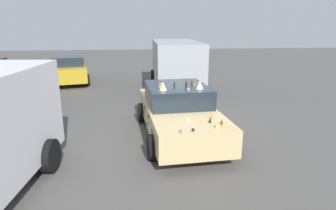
{
  "coord_description": "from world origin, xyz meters",
  "views": [
    {
      "loc": [
        -7.6,
        1.23,
        3.03
      ],
      "look_at": [
        0.0,
        0.3,
        0.9
      ],
      "focal_mm": 30.86,
      "sensor_mm": 36.0,
      "label": 1
    }
  ],
  "objects_px": {
    "art_car_decorated": "(178,111)",
    "parked_van_behind_right": "(176,63)",
    "parked_sedan_row_back_center": "(68,69)",
    "parked_sedan_behind_left": "(10,91)"
  },
  "relations": [
    {
      "from": "parked_van_behind_right",
      "to": "parked_sedan_behind_left",
      "type": "relative_size",
      "value": 1.16
    },
    {
      "from": "art_car_decorated",
      "to": "parked_sedan_behind_left",
      "type": "xyz_separation_m",
      "value": [
        3.33,
        5.75,
        -0.02
      ]
    },
    {
      "from": "parked_sedan_row_back_center",
      "to": "parked_sedan_behind_left",
      "type": "distance_m",
      "value": 5.17
    },
    {
      "from": "art_car_decorated",
      "to": "parked_sedan_row_back_center",
      "type": "relative_size",
      "value": 1.06
    },
    {
      "from": "parked_sedan_row_back_center",
      "to": "parked_sedan_behind_left",
      "type": "bearing_deg",
      "value": 156.16
    },
    {
      "from": "art_car_decorated",
      "to": "parked_sedan_behind_left",
      "type": "distance_m",
      "value": 6.65
    },
    {
      "from": "parked_van_behind_right",
      "to": "parked_sedan_behind_left",
      "type": "height_order",
      "value": "parked_van_behind_right"
    },
    {
      "from": "art_car_decorated",
      "to": "parked_sedan_row_back_center",
      "type": "distance_m",
      "value": 9.62
    },
    {
      "from": "parked_sedan_row_back_center",
      "to": "parked_sedan_behind_left",
      "type": "xyz_separation_m",
      "value": [
        -5.06,
        1.05,
        -0.04
      ]
    },
    {
      "from": "art_car_decorated",
      "to": "parked_van_behind_right",
      "type": "xyz_separation_m",
      "value": [
        6.12,
        -0.84,
        0.58
      ]
    }
  ]
}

